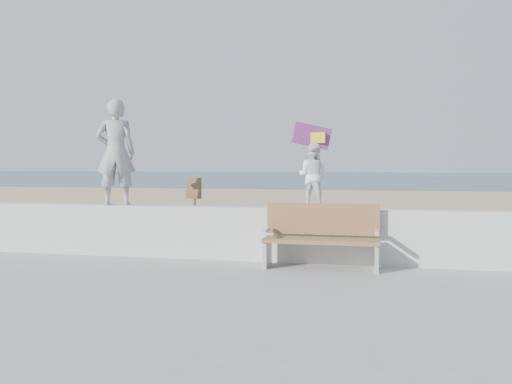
# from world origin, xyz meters

# --- Properties ---
(ground) EXTENTS (220.00, 220.00, 0.00)m
(ground) POSITION_xyz_m (0.00, 0.00, 0.00)
(ground) COLOR #2A4355
(ground) RESTS_ON ground
(sand) EXTENTS (90.00, 40.00, 0.08)m
(sand) POSITION_xyz_m (0.00, 9.00, 0.04)
(sand) COLOR tan
(sand) RESTS_ON ground
(seawall) EXTENTS (30.00, 0.35, 0.90)m
(seawall) POSITION_xyz_m (0.00, 2.00, 0.63)
(seawall) COLOR beige
(seawall) RESTS_ON boardwalk
(adult) EXTENTS (0.80, 0.66, 1.89)m
(adult) POSITION_xyz_m (-2.41, 2.00, 2.02)
(adult) COLOR #97989D
(adult) RESTS_ON seawall
(child) EXTENTS (0.62, 0.54, 1.08)m
(child) POSITION_xyz_m (1.12, 2.00, 1.62)
(child) COLOR white
(child) RESTS_ON seawall
(bench) EXTENTS (1.80, 0.57, 1.00)m
(bench) POSITION_xyz_m (1.31, 1.55, 0.69)
(bench) COLOR olive
(bench) RESTS_ON boardwalk
(parafoil_kite) EXTENTS (0.90, 0.44, 0.60)m
(parafoil_kite) POSITION_xyz_m (0.81, 4.75, 2.41)
(parafoil_kite) COLOR red
(parafoil_kite) RESTS_ON ground
(sign) EXTENTS (0.32, 0.07, 1.46)m
(sign) POSITION_xyz_m (-1.40, 3.34, 0.94)
(sign) COLOR olive
(sign) RESTS_ON sand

